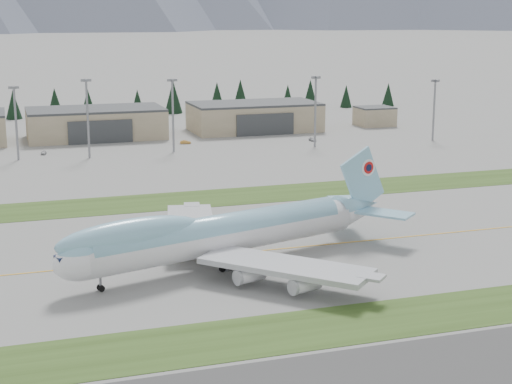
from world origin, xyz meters
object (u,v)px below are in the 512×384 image
object	(u,v)px
service_vehicle_a	(44,154)
boeing_747_freighter	(221,233)
service_vehicle_b	(185,144)
service_vehicle_c	(312,141)
hangar_center	(96,123)
hangar_right	(254,117)

from	to	relation	value
service_vehicle_a	boeing_747_freighter	bearing A→B (deg)	-68.63
service_vehicle_b	service_vehicle_c	distance (m)	44.69
hangar_center	service_vehicle_c	bearing A→B (deg)	-23.33
service_vehicle_a	service_vehicle_c	world-z (taller)	service_vehicle_a
boeing_747_freighter	hangar_right	bearing A→B (deg)	53.99
hangar_center	service_vehicle_c	world-z (taller)	hangar_center
hangar_center	hangar_right	size ratio (longest dim) A/B	1.00
boeing_747_freighter	service_vehicle_b	bearing A→B (deg)	63.62
service_vehicle_b	service_vehicle_c	bearing A→B (deg)	-90.03
hangar_right	service_vehicle_c	bearing A→B (deg)	-69.40
service_vehicle_c	hangar_center	bearing A→B (deg)	149.76
hangar_center	service_vehicle_b	bearing A→B (deg)	-39.61
hangar_right	service_vehicle_a	distance (m)	85.49
boeing_747_freighter	hangar_center	xyz separation A→B (m)	(-3.66, 156.43, -0.69)
hangar_center	service_vehicle_a	bearing A→B (deg)	-124.43
boeing_747_freighter	hangar_right	xyz separation A→B (m)	(56.34, 156.43, -0.69)
service_vehicle_c	service_vehicle_b	bearing A→B (deg)	162.77
boeing_747_freighter	service_vehicle_c	size ratio (longest dim) A/B	18.27
hangar_right	service_vehicle_c	size ratio (longest dim) A/B	12.55
hangar_center	hangar_right	xyz separation A→B (m)	(60.00, 0.00, 0.00)
boeing_747_freighter	service_vehicle_c	world-z (taller)	boeing_747_freighter
hangar_right	service_vehicle_b	distance (m)	39.99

